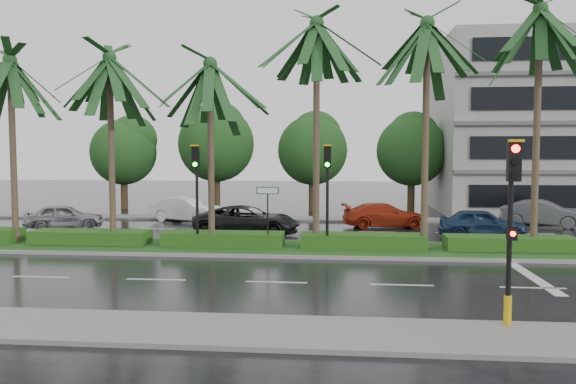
# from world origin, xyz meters

# --- Properties ---
(ground) EXTENTS (120.00, 120.00, 0.00)m
(ground) POSITION_xyz_m (0.00, 0.00, 0.00)
(ground) COLOR black
(ground) RESTS_ON ground
(near_sidewalk) EXTENTS (40.00, 2.40, 0.12)m
(near_sidewalk) POSITION_xyz_m (0.00, -10.20, 0.06)
(near_sidewalk) COLOR slate
(near_sidewalk) RESTS_ON ground
(far_sidewalk) EXTENTS (40.00, 2.00, 0.12)m
(far_sidewalk) POSITION_xyz_m (0.00, 12.00, 0.06)
(far_sidewalk) COLOR slate
(far_sidewalk) RESTS_ON ground
(median) EXTENTS (36.00, 4.00, 0.15)m
(median) POSITION_xyz_m (0.00, 1.00, 0.08)
(median) COLOR gray
(median) RESTS_ON ground
(hedge) EXTENTS (35.20, 1.40, 0.60)m
(hedge) POSITION_xyz_m (0.00, 1.00, 0.45)
(hedge) COLOR #133F12
(hedge) RESTS_ON median
(lane_markings) EXTENTS (34.00, 13.06, 0.01)m
(lane_markings) POSITION_xyz_m (3.04, -0.43, 0.01)
(lane_markings) COLOR silver
(lane_markings) RESTS_ON ground
(palm_row) EXTENTS (26.30, 4.20, 10.63)m
(palm_row) POSITION_xyz_m (-1.24, 1.02, 8.25)
(palm_row) COLOR #49372A
(palm_row) RESTS_ON median
(signal_near) EXTENTS (0.34, 0.45, 4.36)m
(signal_near) POSITION_xyz_m (6.00, -9.39, 2.50)
(signal_near) COLOR black
(signal_near) RESTS_ON near_sidewalk
(signal_median_left) EXTENTS (0.34, 0.42, 4.36)m
(signal_median_left) POSITION_xyz_m (-4.00, 0.30, 3.00)
(signal_median_left) COLOR black
(signal_median_left) RESTS_ON median
(signal_median_right) EXTENTS (0.34, 0.42, 4.36)m
(signal_median_right) POSITION_xyz_m (1.50, 0.30, 3.00)
(signal_median_right) COLOR black
(signal_median_right) RESTS_ON median
(street_sign) EXTENTS (0.95, 0.09, 2.60)m
(street_sign) POSITION_xyz_m (-1.00, 0.48, 2.12)
(street_sign) COLOR black
(street_sign) RESTS_ON median
(bg_trees) EXTENTS (32.73, 5.52, 7.97)m
(bg_trees) POSITION_xyz_m (-0.84, 17.59, 4.68)
(bg_trees) COLOR #312616
(bg_trees) RESTS_ON ground
(building) EXTENTS (16.00, 10.00, 12.00)m
(building) POSITION_xyz_m (17.00, 18.00, 6.00)
(building) COLOR gray
(building) RESTS_ON ground
(car_silver) EXTENTS (3.05, 4.41, 1.39)m
(car_silver) POSITION_xyz_m (-13.01, 6.43, 0.70)
(car_silver) COLOR #94969B
(car_silver) RESTS_ON ground
(car_white) EXTENTS (3.18, 4.86, 1.51)m
(car_white) POSITION_xyz_m (-7.18, 10.25, 0.76)
(car_white) COLOR white
(car_white) RESTS_ON ground
(car_darkgrey) EXTENTS (2.70, 5.48, 1.49)m
(car_darkgrey) POSITION_xyz_m (-2.68, 5.28, 0.75)
(car_darkgrey) COLOR black
(car_darkgrey) RESTS_ON ground
(car_red) EXTENTS (2.58, 4.94, 1.37)m
(car_red) POSITION_xyz_m (4.50, 8.90, 0.68)
(car_red) COLOR #A22811
(car_red) RESTS_ON ground
(car_blue) EXTENTS (2.22, 4.36, 1.42)m
(car_blue) POSITION_xyz_m (9.00, 5.51, 0.71)
(car_blue) COLOR navy
(car_blue) RESTS_ON ground
(car_grey) EXTENTS (3.22, 4.80, 1.50)m
(car_grey) POSITION_xyz_m (13.50, 10.13, 0.75)
(car_grey) COLOR #585B5D
(car_grey) RESTS_ON ground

